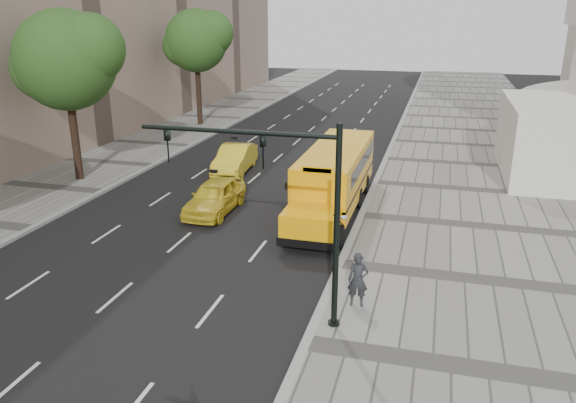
% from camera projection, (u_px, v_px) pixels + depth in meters
% --- Properties ---
extents(ground, '(140.00, 140.00, 0.00)m').
position_uv_depth(ground, '(242.00, 207.00, 28.09)').
color(ground, black).
rests_on(ground, ground).
extents(sidewalk_museum, '(12.00, 140.00, 0.15)m').
position_uv_depth(sidewalk_museum, '(495.00, 228.00, 25.07)').
color(sidewalk_museum, gray).
rests_on(sidewalk_museum, ground).
extents(sidewalk_far, '(6.00, 140.00, 0.15)m').
position_uv_depth(sidewalk_far, '(53.00, 188.00, 30.81)').
color(sidewalk_far, gray).
rests_on(sidewalk_far, ground).
extents(curb_museum, '(0.30, 140.00, 0.15)m').
position_uv_depth(curb_museum, '(361.00, 216.00, 26.57)').
color(curb_museum, gray).
rests_on(curb_museum, ground).
extents(curb_far, '(0.30, 140.00, 0.15)m').
position_uv_depth(curb_far, '(101.00, 192.00, 30.06)').
color(curb_far, gray).
rests_on(curb_far, ground).
extents(tree_b, '(6.07, 5.40, 9.49)m').
position_uv_depth(tree_b, '(67.00, 59.00, 30.10)').
color(tree_b, black).
rests_on(tree_b, ground).
extents(tree_c, '(5.69, 5.06, 9.53)m').
position_uv_depth(tree_c, '(197.00, 40.00, 45.62)').
color(tree_c, black).
rests_on(tree_c, ground).
extents(school_bus, '(2.96, 11.56, 3.19)m').
position_uv_depth(school_bus, '(335.00, 174.00, 27.40)').
color(school_bus, '#F8A607').
rests_on(school_bus, ground).
extents(taxi_near, '(1.89, 4.68, 1.59)m').
position_uv_depth(taxi_near, '(215.00, 196.00, 27.11)').
color(taxi_near, yellow).
rests_on(taxi_near, ground).
extents(taxi_far, '(2.13, 5.03, 1.61)m').
position_uv_depth(taxi_far, '(235.00, 159.00, 33.98)').
color(taxi_far, yellow).
rests_on(taxi_far, ground).
extents(pedestrian, '(0.70, 0.50, 1.82)m').
position_uv_depth(pedestrian, '(358.00, 280.00, 18.11)').
color(pedestrian, '#24252A').
rests_on(pedestrian, sidewalk_museum).
extents(traffic_signal, '(6.18, 0.36, 6.40)m').
position_uv_depth(traffic_signal, '(290.00, 199.00, 16.35)').
color(traffic_signal, black).
rests_on(traffic_signal, ground).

